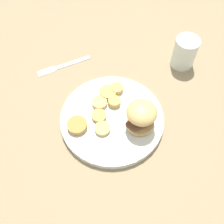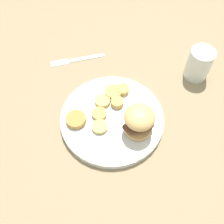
{
  "view_description": "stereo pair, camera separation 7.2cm",
  "coord_description": "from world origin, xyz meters",
  "px_view_note": "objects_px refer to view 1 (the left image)",
  "views": [
    {
      "loc": [
        -0.32,
        -0.2,
        0.66
      ],
      "look_at": [
        0.0,
        0.0,
        0.05
      ],
      "focal_mm": 42.0,
      "sensor_mm": 36.0,
      "label": 1
    },
    {
      "loc": [
        -0.28,
        -0.26,
        0.66
      ],
      "look_at": [
        0.0,
        0.0,
        0.05
      ],
      "focal_mm": 42.0,
      "sensor_mm": 36.0,
      "label": 2
    }
  ],
  "objects_px": {
    "sandwich": "(141,116)",
    "fork": "(63,66)",
    "dinner_plate": "(112,118)",
    "drinking_glass": "(185,53)"
  },
  "relations": [
    {
      "from": "sandwich",
      "to": "fork",
      "type": "relative_size",
      "value": 0.53
    },
    {
      "from": "sandwich",
      "to": "dinner_plate",
      "type": "bearing_deg",
      "value": 103.94
    },
    {
      "from": "fork",
      "to": "drinking_glass",
      "type": "relative_size",
      "value": 1.59
    },
    {
      "from": "drinking_glass",
      "to": "dinner_plate",
      "type": "bearing_deg",
      "value": 166.17
    },
    {
      "from": "dinner_plate",
      "to": "drinking_glass",
      "type": "height_order",
      "value": "drinking_glass"
    },
    {
      "from": "dinner_plate",
      "to": "sandwich",
      "type": "bearing_deg",
      "value": -76.06
    },
    {
      "from": "fork",
      "to": "sandwich",
      "type": "bearing_deg",
      "value": -102.09
    },
    {
      "from": "fork",
      "to": "drinking_glass",
      "type": "bearing_deg",
      "value": -56.04
    },
    {
      "from": "sandwich",
      "to": "fork",
      "type": "xyz_separation_m",
      "value": [
        0.07,
        0.33,
        -0.07
      ]
    },
    {
      "from": "sandwich",
      "to": "drinking_glass",
      "type": "bearing_deg",
      "value": 0.63
    }
  ]
}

